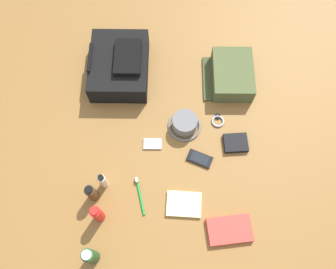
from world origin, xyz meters
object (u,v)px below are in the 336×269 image
(toiletry_pouch, at_px, (231,75))
(sunscreen_spray, at_px, (97,214))
(wristwatch, at_px, (218,121))
(notepad, at_px, (184,204))
(toothbrush, at_px, (140,193))
(bucket_hat, at_px, (185,124))
(media_player, at_px, (153,144))
(shampoo_bottle, at_px, (91,256))
(cologne_bottle, at_px, (92,193))
(wallet, at_px, (236,143))
(backpack, at_px, (120,65))
(paperback_novel, at_px, (230,230))
(cell_phone, at_px, (200,159))
(lotion_bottle, at_px, (103,181))

(toiletry_pouch, height_order, sunscreen_spray, sunscreen_spray)
(wristwatch, xyz_separation_m, notepad, (-0.40, 0.16, 0.00))
(toothbrush, bearing_deg, sunscreen_spray, 121.44)
(bucket_hat, relative_size, media_player, 1.87)
(shampoo_bottle, height_order, media_player, shampoo_bottle)
(sunscreen_spray, relative_size, cologne_bottle, 1.11)
(shampoo_bottle, distance_m, wallet, 0.80)
(cologne_bottle, distance_m, wallet, 0.69)
(cologne_bottle, height_order, media_player, cologne_bottle)
(backpack, distance_m, sunscreen_spray, 0.73)
(sunscreen_spray, xyz_separation_m, paperback_novel, (-0.05, -0.55, -0.06))
(media_player, bearing_deg, notepad, -152.73)
(paperback_novel, distance_m, wristwatch, 0.51)
(wristwatch, bearing_deg, backpack, 60.92)
(sunscreen_spray, height_order, paperback_novel, sunscreen_spray)
(sunscreen_spray, xyz_separation_m, notepad, (0.06, -0.36, -0.06))
(wristwatch, bearing_deg, cologne_bottle, 123.41)
(backpack, xyz_separation_m, paperback_novel, (-0.77, -0.51, -0.05))
(backpack, bearing_deg, cologne_bottle, 172.83)
(backpack, xyz_separation_m, wristwatch, (-0.27, -0.48, -0.06))
(toiletry_pouch, height_order, cologne_bottle, cologne_bottle)
(toiletry_pouch, relative_size, paperback_novel, 1.32)
(cologne_bottle, distance_m, cell_phone, 0.50)
(sunscreen_spray, bearing_deg, paperback_novel, -95.26)
(backpack, bearing_deg, toothbrush, -169.13)
(cologne_bottle, distance_m, notepad, 0.40)
(backpack, height_order, cologne_bottle, backpack)
(bucket_hat, relative_size, notepad, 1.05)
(paperback_novel, xyz_separation_m, wristwatch, (0.51, 0.03, -0.01))
(paperback_novel, xyz_separation_m, cell_phone, (0.32, 0.12, -0.00))
(bucket_hat, relative_size, wristwatch, 2.22)
(backpack, height_order, wallet, backpack)
(cologne_bottle, xyz_separation_m, paperback_novel, (-0.14, -0.59, -0.05))
(bucket_hat, xyz_separation_m, lotion_bottle, (-0.28, 0.36, 0.02))
(paperback_novel, bearing_deg, bucket_hat, 21.46)
(bucket_hat, relative_size, cologne_bottle, 1.21)
(wristwatch, relative_size, toothbrush, 0.42)
(shampoo_bottle, bearing_deg, media_player, -24.50)
(bucket_hat, height_order, sunscreen_spray, sunscreen_spray)
(bucket_hat, height_order, toothbrush, bucket_hat)
(sunscreen_spray, xyz_separation_m, wallet, (0.34, -0.60, -0.06))
(wristwatch, xyz_separation_m, toothbrush, (-0.36, 0.36, 0.00))
(backpack, bearing_deg, toiletry_pouch, -93.79)
(toiletry_pouch, bearing_deg, backpack, 86.21)
(lotion_bottle, bearing_deg, shampoo_bottle, 176.20)
(notepad, bearing_deg, cologne_bottle, 88.15)
(toiletry_pouch, xyz_separation_m, shampoo_bottle, (-0.85, 0.61, 0.03))
(media_player, xyz_separation_m, notepad, (-0.28, -0.14, 0.00))
(toiletry_pouch, distance_m, media_player, 0.52)
(media_player, bearing_deg, cell_phone, -107.86)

